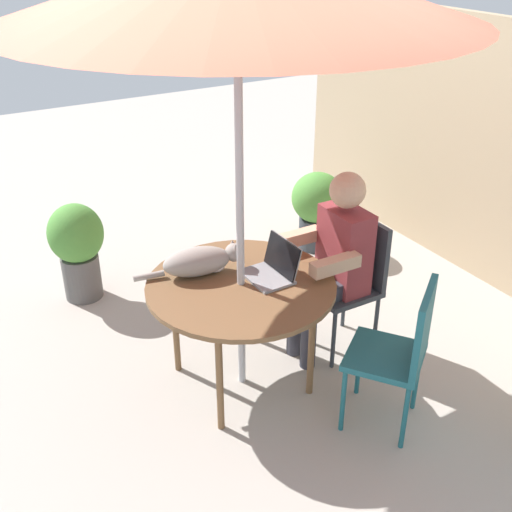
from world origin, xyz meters
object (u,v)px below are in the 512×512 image
(chair_empty, at_px, (402,347))
(potted_plant_corner, at_px, (77,245))
(patio_table, at_px, (241,291))
(chair_occupied, at_px, (353,274))
(person_seated, at_px, (335,257))
(potted_plant_near_fence, at_px, (317,206))
(cat, at_px, (201,261))
(laptop, at_px, (275,266))

(chair_empty, relative_size, potted_plant_corner, 1.20)
(patio_table, xyz_separation_m, chair_occupied, (0.00, 0.82, -0.12))
(person_seated, relative_size, potted_plant_near_fence, 1.82)
(cat, bearing_deg, potted_plant_near_fence, 123.74)
(chair_empty, height_order, person_seated, person_seated)
(person_seated, relative_size, laptop, 4.04)
(chair_empty, height_order, potted_plant_near_fence, chair_empty)
(patio_table, relative_size, chair_occupied, 1.21)
(patio_table, xyz_separation_m, chair_empty, (0.75, 0.57, -0.12))
(laptop, distance_m, cat, 0.43)
(cat, bearing_deg, patio_table, 34.66)
(potted_plant_corner, bearing_deg, chair_empty, 26.98)
(chair_occupied, xyz_separation_m, potted_plant_corner, (-1.48, -1.39, -0.10))
(patio_table, distance_m, laptop, 0.24)
(patio_table, bearing_deg, chair_empty, 37.04)
(patio_table, relative_size, potted_plant_near_fence, 1.61)
(potted_plant_near_fence, distance_m, potted_plant_corner, 2.01)
(patio_table, height_order, cat, cat)
(cat, xyz_separation_m, potted_plant_near_fence, (-1.06, 1.58, -0.40))
(chair_empty, distance_m, potted_plant_corner, 2.50)
(patio_table, distance_m, potted_plant_corner, 1.60)
(chair_empty, relative_size, cat, 1.41)
(patio_table, bearing_deg, chair_occupied, 90.00)
(potted_plant_near_fence, height_order, potted_plant_corner, potted_plant_corner)
(potted_plant_corner, bearing_deg, chair_occupied, 43.24)
(person_seated, bearing_deg, laptop, -87.24)
(person_seated, height_order, laptop, person_seated)
(chair_empty, xyz_separation_m, potted_plant_near_fence, (-2.02, 0.87, -0.14))
(chair_empty, height_order, laptop, laptop)
(chair_occupied, bearing_deg, person_seated, -90.00)
(person_seated, distance_m, laptop, 0.46)
(person_seated, height_order, cat, person_seated)
(patio_table, height_order, chair_empty, chair_empty)
(person_seated, xyz_separation_m, cat, (-0.21, -0.81, 0.09))
(chair_occupied, bearing_deg, potted_plant_near_fence, 154.24)
(potted_plant_corner, bearing_deg, potted_plant_near_fence, 84.11)
(chair_empty, bearing_deg, patio_table, -142.96)
(laptop, xyz_separation_m, cat, (-0.23, -0.36, 0.02))
(potted_plant_near_fence, xyz_separation_m, potted_plant_corner, (-0.21, -2.00, 0.04))
(laptop, bearing_deg, chair_empty, 25.96)
(laptop, height_order, potted_plant_near_fence, laptop)
(laptop, bearing_deg, patio_table, -95.85)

